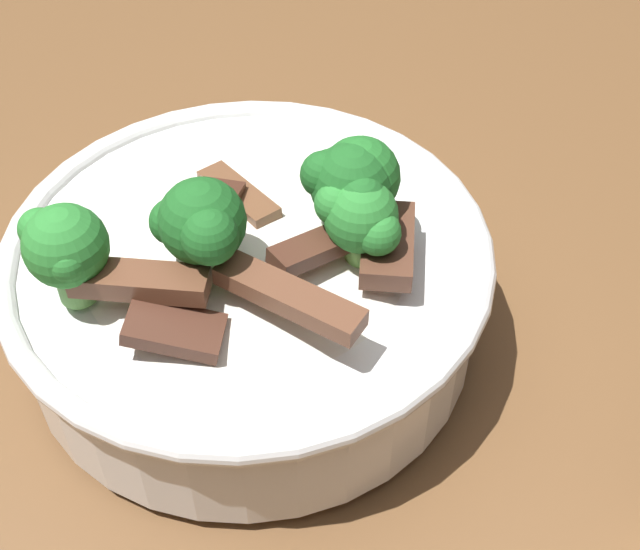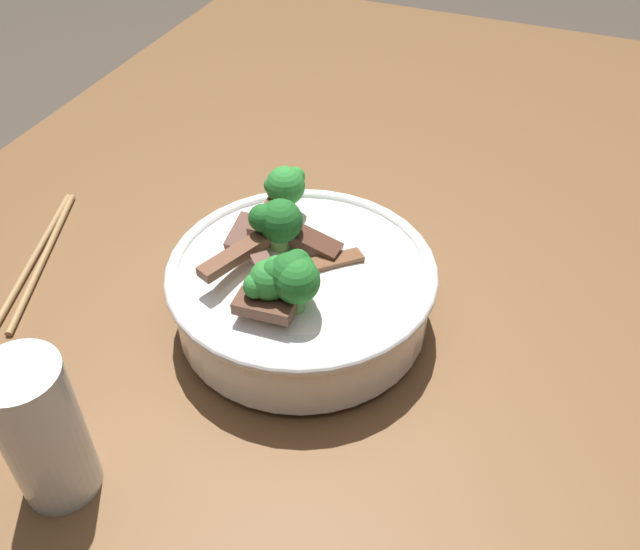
# 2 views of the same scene
# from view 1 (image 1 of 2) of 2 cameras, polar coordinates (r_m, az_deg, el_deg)

# --- Properties ---
(dining_table) EXTENTS (1.50, 1.10, 0.77)m
(dining_table) POSITION_cam_1_polar(r_m,az_deg,el_deg) (0.60, -12.34, -4.06)
(dining_table) COLOR brown
(dining_table) RESTS_ON ground
(rice_bowl) EXTENTS (0.25, 0.25, 0.13)m
(rice_bowl) POSITION_cam_1_polar(r_m,az_deg,el_deg) (0.46, -4.62, -0.00)
(rice_bowl) COLOR white
(rice_bowl) RESTS_ON dining_table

